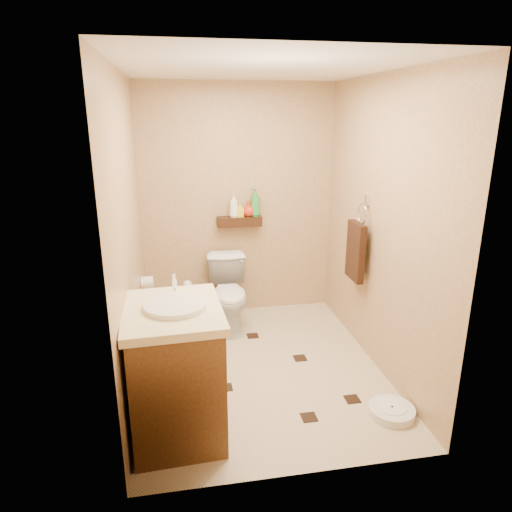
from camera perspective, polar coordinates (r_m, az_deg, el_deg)
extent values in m
plane|color=beige|center=(4.05, 0.48, -13.69)|extent=(2.50, 2.50, 0.00)
cube|color=tan|center=(4.79, -2.25, 6.65)|extent=(2.00, 0.04, 2.40)
cube|color=tan|center=(2.42, 6.02, -4.25)|extent=(2.00, 0.04, 2.40)
cube|color=tan|center=(3.54, -15.59, 2.18)|extent=(0.04, 2.50, 2.40)
cube|color=tan|center=(3.89, 15.20, 3.54)|extent=(0.04, 2.50, 2.40)
cube|color=silver|center=(3.48, 0.59, 22.49)|extent=(2.00, 2.50, 0.02)
cube|color=#351B0E|center=(4.75, -2.09, 4.34)|extent=(0.46, 0.14, 0.10)
cube|color=black|center=(3.79, -3.85, -16.09)|extent=(0.11, 0.11, 0.01)
cube|color=black|center=(4.19, 5.52, -12.58)|extent=(0.11, 0.11, 0.01)
cube|color=black|center=(3.50, 6.64, -19.39)|extent=(0.11, 0.11, 0.01)
cube|color=black|center=(4.45, -7.40, -10.78)|extent=(0.11, 0.11, 0.01)
cube|color=black|center=(3.73, 11.94, -17.10)|extent=(0.11, 0.11, 0.01)
cube|color=black|center=(4.55, -0.42, -9.94)|extent=(0.11, 0.11, 0.01)
imported|color=white|center=(4.61, -3.38, -4.77)|extent=(0.41, 0.71, 0.71)
cube|color=brown|center=(3.17, -9.97, -14.45)|extent=(0.61, 0.73, 0.86)
cube|color=beige|center=(2.96, -10.43, -6.87)|extent=(0.66, 0.78, 0.06)
cylinder|color=silver|center=(2.94, -10.03, -6.26)|extent=(0.40, 0.40, 0.06)
cylinder|color=silver|center=(3.14, -10.14, -3.30)|extent=(0.03, 0.03, 0.13)
cylinder|color=white|center=(3.62, 16.60, -18.08)|extent=(0.43, 0.43, 0.06)
cylinder|color=white|center=(3.60, 16.65, -17.65)|extent=(0.20, 0.20, 0.01)
cylinder|color=#1A6A64|center=(4.67, -8.34, -8.50)|extent=(0.12, 0.12, 0.14)
cylinder|color=white|center=(4.57, -8.47, -5.70)|extent=(0.02, 0.02, 0.38)
sphere|color=white|center=(4.50, -8.57, -3.59)|extent=(0.09, 0.09, 0.09)
cube|color=silver|center=(4.07, 13.74, 6.84)|extent=(0.03, 0.06, 0.08)
torus|color=silver|center=(4.08, 13.16, 5.18)|extent=(0.02, 0.19, 0.19)
cube|color=#371D10|center=(4.14, 12.33, 0.57)|extent=(0.06, 0.30, 0.52)
cylinder|color=white|center=(4.33, -13.45, -3.23)|extent=(0.11, 0.11, 0.11)
cylinder|color=silver|center=(4.32, -14.03, -2.51)|extent=(0.04, 0.02, 0.02)
imported|color=white|center=(4.70, -2.80, 6.33)|extent=(0.11, 0.11, 0.24)
imported|color=yellow|center=(4.72, -2.02, 5.82)|extent=(0.07, 0.07, 0.15)
imported|color=red|center=(4.73, -0.91, 5.92)|extent=(0.17, 0.17, 0.16)
imported|color=green|center=(4.73, -0.10, 6.71)|extent=(0.15, 0.15, 0.29)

